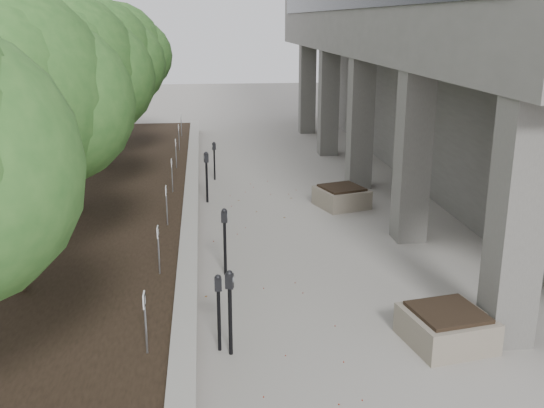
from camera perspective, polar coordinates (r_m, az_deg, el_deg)
ground at (r=9.43m, az=3.55°, el=-16.24°), size 90.00×90.00×0.00m
retaining_wall at (r=17.50m, az=-7.37°, el=0.26°), size 0.39×26.00×0.50m
planting_bed at (r=17.97m, az=-19.15°, el=-0.27°), size 7.00×26.00×0.40m
crabapple_tree_2 at (r=11.49m, az=-23.37°, el=5.24°), size 4.60×4.00×5.44m
crabapple_tree_3 at (r=16.29m, az=-18.43°, el=8.68°), size 4.60×4.00×5.44m
crabapple_tree_4 at (r=21.17m, az=-15.72°, el=10.51°), size 4.60×4.00×5.44m
crabapple_tree_5 at (r=26.10m, az=-14.01°, el=11.65°), size 4.60×4.00×5.44m
parking_sign_2 at (r=9.36m, az=-11.47°, el=-10.64°), size 0.04×0.22×0.96m
parking_sign_3 at (r=12.10m, az=-10.31°, el=-4.19°), size 0.04×0.22×0.96m
parking_sign_4 at (r=14.95m, az=-9.59°, el=-0.15°), size 0.04×0.22×0.96m
parking_sign_5 at (r=17.84m, az=-9.10°, el=2.59°), size 0.04×0.22×0.96m
parking_sign_6 at (r=20.76m, az=-8.75°, el=4.55°), size 0.04×0.22×0.96m
parking_sign_7 at (r=23.71m, az=-8.49°, el=6.04°), size 0.04×0.22×0.96m
parking_sign_8 at (r=26.66m, az=-8.28°, el=7.19°), size 0.04×0.22×0.96m
parking_meter_1 at (r=9.87m, az=-3.84°, el=-9.89°), size 0.17×0.14×1.43m
parking_meter_2 at (r=10.02m, az=-4.87°, el=-9.88°), size 0.13×0.10×1.31m
parking_meter_3 at (r=12.85m, az=-4.32°, el=-3.47°), size 0.16×0.12×1.44m
parking_meter_4 at (r=18.06m, az=-5.98°, el=2.45°), size 0.17×0.13×1.50m
parking_meter_5 at (r=20.66m, az=-5.28°, el=3.94°), size 0.15×0.13×1.28m
planter_front at (r=10.74m, az=15.64°, el=-10.73°), size 1.47×1.47×0.59m
planter_back at (r=17.77m, az=6.37°, el=0.69°), size 1.58×1.58×0.59m
berry_scatter at (r=13.84m, az=-0.37°, el=-5.07°), size 3.30×14.10×0.02m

